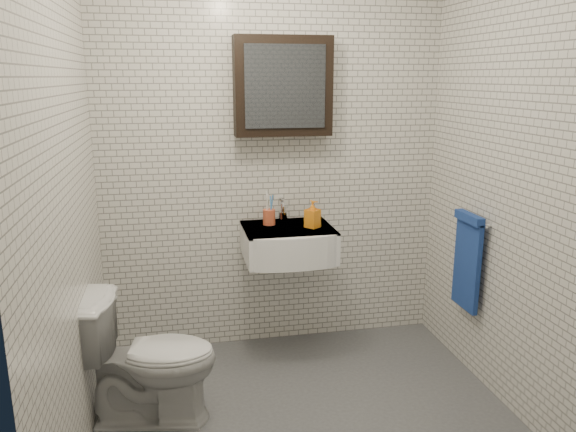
# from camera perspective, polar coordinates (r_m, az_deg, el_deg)

# --- Properties ---
(ground) EXTENTS (2.20, 2.00, 0.01)m
(ground) POSITION_cam_1_polar(r_m,az_deg,el_deg) (3.13, 2.07, -20.07)
(ground) COLOR #494B50
(ground) RESTS_ON ground
(room_shell) EXTENTS (2.22, 2.02, 2.51)m
(room_shell) POSITION_cam_1_polar(r_m,az_deg,el_deg) (2.61, 2.35, 7.55)
(room_shell) COLOR silver
(room_shell) RESTS_ON ground
(washbasin) EXTENTS (0.55, 0.50, 0.20)m
(washbasin) POSITION_cam_1_polar(r_m,az_deg,el_deg) (3.47, 0.13, -2.80)
(washbasin) COLOR white
(washbasin) RESTS_ON room_shell
(faucet) EXTENTS (0.06, 0.20, 0.15)m
(faucet) POSITION_cam_1_polar(r_m,az_deg,el_deg) (3.62, -0.50, 0.53)
(faucet) COLOR silver
(faucet) RESTS_ON washbasin
(mirror_cabinet) EXTENTS (0.60, 0.15, 0.60)m
(mirror_cabinet) POSITION_cam_1_polar(r_m,az_deg,el_deg) (3.51, -0.51, 13.02)
(mirror_cabinet) COLOR black
(mirror_cabinet) RESTS_ON room_shell
(towel_rail) EXTENTS (0.09, 0.30, 0.58)m
(towel_rail) POSITION_cam_1_polar(r_m,az_deg,el_deg) (3.48, 17.78, -4.01)
(towel_rail) COLOR silver
(towel_rail) RESTS_ON room_shell
(toothbrush_cup) EXTENTS (0.08, 0.08, 0.21)m
(toothbrush_cup) POSITION_cam_1_polar(r_m,az_deg,el_deg) (3.54, -1.94, -0.02)
(toothbrush_cup) COLOR #C15030
(toothbrush_cup) RESTS_ON washbasin
(soap_bottle) EXTENTS (0.11, 0.11, 0.17)m
(soap_bottle) POSITION_cam_1_polar(r_m,az_deg,el_deg) (3.46, 2.51, 0.20)
(soap_bottle) COLOR orange
(soap_bottle) RESTS_ON washbasin
(toilet) EXTENTS (0.74, 0.50, 0.70)m
(toilet) POSITION_cam_1_polar(r_m,az_deg,el_deg) (3.07, -13.94, -13.80)
(toilet) COLOR silver
(toilet) RESTS_ON ground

